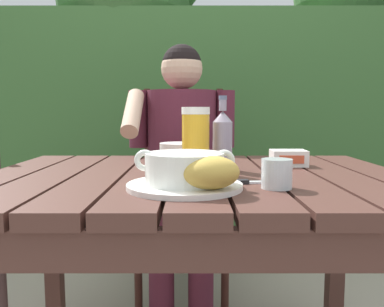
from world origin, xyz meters
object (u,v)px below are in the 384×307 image
at_px(soup_bowl, 186,167).
at_px(diner_bowl, 181,151).
at_px(chair_near_diner, 184,192).
at_px(table_knife, 248,182).
at_px(person_eating, 182,154).
at_px(water_glass_small, 278,174).
at_px(bread_roll, 212,173).
at_px(beer_bottle, 224,139).
at_px(butter_tub, 290,158).
at_px(beer_glass, 197,140).
at_px(serving_plate, 186,186).

relative_size(soup_bowl, diner_bowl, 1.58).
height_order(chair_near_diner, table_knife, chair_near_diner).
relative_size(person_eating, water_glass_small, 17.11).
bearing_deg(table_knife, bread_roll, -126.92).
bearing_deg(person_eating, beer_bottle, -77.18).
height_order(beer_bottle, water_glass_small, beer_bottle).
bearing_deg(butter_tub, diner_bowl, 152.50).
xyz_separation_m(bread_roll, table_knife, (0.09, 0.13, -0.04)).
height_order(soup_bowl, water_glass_small, soup_bowl).
bearing_deg(butter_tub, bread_roll, -121.82).
height_order(soup_bowl, bread_roll, soup_bowl).
height_order(water_glass_small, diner_bowl, water_glass_small).
relative_size(chair_near_diner, butter_tub, 9.31).
distance_m(beer_bottle, butter_tub, 0.25).
bearing_deg(chair_near_diner, beer_glass, -86.25).
xyz_separation_m(serving_plate, soup_bowl, (0.00, -0.00, 0.04)).
height_order(beer_glass, table_knife, beer_glass).
distance_m(soup_bowl, bread_roll, 0.09).
bearing_deg(table_knife, beer_glass, 124.29).
bearing_deg(beer_bottle, chair_near_diner, 99.51).
xyz_separation_m(chair_near_diner, soup_bowl, (0.03, -1.10, 0.29)).
xyz_separation_m(chair_near_diner, serving_plate, (0.03, -1.10, 0.25)).
xyz_separation_m(soup_bowl, butter_tub, (0.33, 0.37, -0.02)).
distance_m(person_eating, serving_plate, 0.90).
distance_m(serving_plate, water_glass_small, 0.21).
height_order(butter_tub, table_knife, butter_tub).
distance_m(person_eating, soup_bowl, 0.90).
distance_m(serving_plate, table_knife, 0.16).
bearing_deg(butter_tub, beer_bottle, -157.70).
xyz_separation_m(beer_bottle, water_glass_small, (0.10, -0.28, -0.06)).
bearing_deg(water_glass_small, beer_glass, 127.38).
xyz_separation_m(person_eating, beer_bottle, (0.14, -0.62, 0.11)).
xyz_separation_m(water_glass_small, diner_bowl, (-0.24, 0.56, -0.00)).
xyz_separation_m(beer_glass, water_glass_small, (0.19, -0.24, -0.06)).
bearing_deg(soup_bowl, bread_roll, -49.40).
distance_m(chair_near_diner, bread_roll, 1.21).
bearing_deg(serving_plate, soup_bowl, -90.00).
bearing_deg(beer_bottle, table_knife, -78.64).
xyz_separation_m(serving_plate, beer_bottle, (0.11, 0.28, 0.09)).
bearing_deg(chair_near_diner, beer_bottle, -80.49).
height_order(chair_near_diner, bread_roll, chair_near_diner).
bearing_deg(water_glass_small, serving_plate, -179.63).
bearing_deg(soup_bowl, beer_bottle, 68.88).
height_order(person_eating, soup_bowl, person_eating).
relative_size(chair_near_diner, diner_bowl, 7.06).
height_order(bread_roll, butter_tub, bread_roll).
distance_m(chair_near_diner, water_glass_small, 1.16).
bearing_deg(diner_bowl, beer_bottle, -63.56).
bearing_deg(person_eating, serving_plate, -87.92).
xyz_separation_m(chair_near_diner, beer_bottle, (0.14, -0.82, 0.33)).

